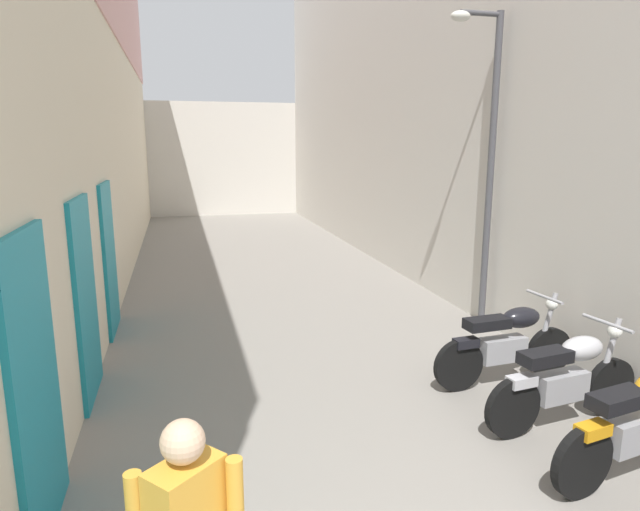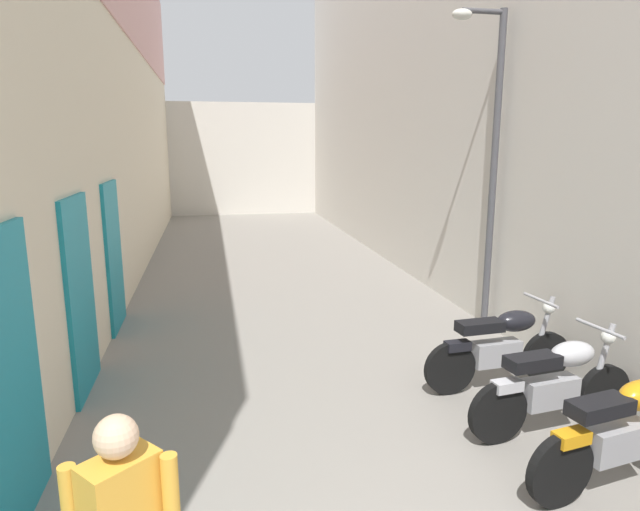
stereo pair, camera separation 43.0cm
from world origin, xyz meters
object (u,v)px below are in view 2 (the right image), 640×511
(motorcycle_third, at_px, (624,431))
(motorcycle_fourth, at_px, (555,383))
(motorcycle_fifth, at_px, (501,346))
(street_lamp, at_px, (489,150))

(motorcycle_third, distance_m, motorcycle_fourth, 0.89)
(motorcycle_fourth, bearing_deg, motorcycle_fifth, 90.00)
(motorcycle_third, relative_size, motorcycle_fourth, 1.00)
(motorcycle_fourth, relative_size, street_lamp, 0.41)
(street_lamp, bearing_deg, motorcycle_third, -100.59)
(motorcycle_third, height_order, motorcycle_fourth, same)
(motorcycle_third, relative_size, motorcycle_fifth, 0.99)
(motorcycle_third, bearing_deg, motorcycle_fifth, 90.00)
(motorcycle_third, distance_m, motorcycle_fifth, 1.89)
(motorcycle_third, bearing_deg, motorcycle_fourth, 90.00)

